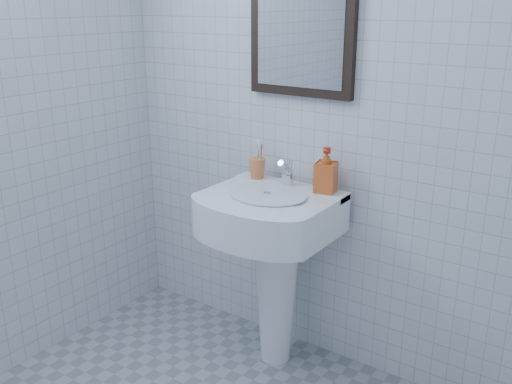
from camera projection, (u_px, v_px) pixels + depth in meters
The scene contains 6 objects.
wall_back at pixel (330, 96), 2.43m from camera, with size 2.20×0.02×2.50m, color silver.
washbasin at pixel (274, 249), 2.55m from camera, with size 0.56×0.41×0.86m.
faucet at pixel (287, 175), 2.53m from camera, with size 0.05×0.11×0.13m.
toothbrush_cup at pixel (257, 168), 2.64m from camera, with size 0.08×0.08×0.09m, color orange, non-canonical shape.
soap_dispenser at pixel (326, 170), 2.43m from camera, with size 0.09×0.09×0.19m, color red.
wall_mirror at pixel (302, 22), 2.39m from camera, with size 0.50×0.04×0.62m.
Camera 1 is at (1.14, -0.98, 1.64)m, focal length 40.00 mm.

